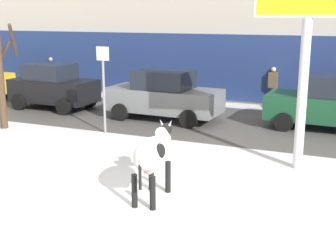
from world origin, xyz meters
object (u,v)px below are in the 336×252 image
object	(u,v)px
pedestrian_by_cars	(52,74)
street_sign	(104,83)
car_grey_sedan	(164,95)
pedestrian_near_billboard	(273,88)
car_darkgreen_sedan	(331,103)
cow_holstein	(153,153)
car_black_hatchback	(53,86)

from	to	relation	value
pedestrian_by_cars	street_sign	distance (m)	9.16
car_grey_sedan	pedestrian_near_billboard	size ratio (longest dim) A/B	2.46
car_darkgreen_sedan	cow_holstein	bearing A→B (deg)	-111.03
pedestrian_near_billboard	cow_holstein	bearing A→B (deg)	-92.75
cow_holstein	pedestrian_near_billboard	size ratio (longest dim) A/B	1.11
pedestrian_near_billboard	pedestrian_by_cars	bearing A→B (deg)	180.00
car_black_hatchback	street_sign	world-z (taller)	street_sign
car_darkgreen_sedan	pedestrian_by_cars	distance (m)	13.83
car_grey_sedan	pedestrian_near_billboard	distance (m)	4.86
car_black_hatchback	pedestrian_near_billboard	bearing A→B (deg)	22.80
car_darkgreen_sedan	car_grey_sedan	bearing A→B (deg)	-172.70
street_sign	car_darkgreen_sedan	bearing A→B (deg)	26.13
pedestrian_by_cars	street_sign	size ratio (longest dim) A/B	0.61
car_darkgreen_sedan	street_sign	size ratio (longest dim) A/B	1.51
pedestrian_near_billboard	street_sign	size ratio (longest dim) A/B	0.61
pedestrian_by_cars	street_sign	bearing A→B (deg)	-42.26
pedestrian_near_billboard	pedestrian_by_cars	world-z (taller)	same
car_black_hatchback	cow_holstein	bearing A→B (deg)	-41.93
car_black_hatchback	pedestrian_near_billboard	world-z (taller)	car_black_hatchback
car_black_hatchback	pedestrian_by_cars	distance (m)	4.45
car_darkgreen_sedan	pedestrian_by_cars	size ratio (longest dim) A/B	2.46
cow_holstein	car_grey_sedan	world-z (taller)	car_grey_sedan
car_black_hatchback	pedestrian_near_billboard	distance (m)	9.05
car_darkgreen_sedan	pedestrian_by_cars	bearing A→B (deg)	168.30
cow_holstein	pedestrian_near_billboard	bearing A→B (deg)	87.25
cow_holstein	street_sign	bearing A→B (deg)	130.88
car_darkgreen_sedan	street_sign	xyz separation A→B (m)	(-6.79, -3.33, 0.76)
pedestrian_near_billboard	street_sign	bearing A→B (deg)	-125.15
car_black_hatchback	street_sign	bearing A→B (deg)	-33.20
car_black_hatchback	pedestrian_near_billboard	size ratio (longest dim) A/B	2.06
car_black_hatchback	street_sign	size ratio (longest dim) A/B	1.26
cow_holstein	pedestrian_near_billboard	xyz separation A→B (m)	(0.51, 10.54, -0.12)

